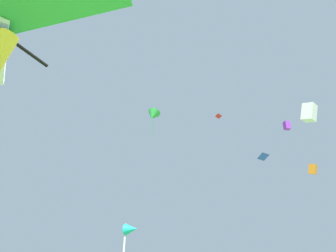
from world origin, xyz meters
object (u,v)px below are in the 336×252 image
(distant_kite_orange_mid_left, at_px, (313,169))
(distant_kite_green_high_right, at_px, (153,116))
(distant_kite_red_low_right, at_px, (219,116))
(distant_kite_white_overhead_distant, at_px, (309,113))
(distant_kite_blue_high_left, at_px, (263,156))
(marker_flag, at_px, (130,238))
(distant_kite_purple_mid_right, at_px, (287,126))

(distant_kite_orange_mid_left, xyz_separation_m, distant_kite_green_high_right, (-14.80, -9.46, 4.83))
(distant_kite_red_low_right, bearing_deg, distant_kite_white_overhead_distant, -39.90)
(distant_kite_blue_high_left, bearing_deg, marker_flag, -100.12)
(distant_kite_purple_mid_right, xyz_separation_m, distant_kite_blue_high_left, (-2.63, -3.02, -4.08))
(distant_kite_orange_mid_left, height_order, distant_kite_red_low_right, distant_kite_red_low_right)
(distant_kite_purple_mid_right, height_order, distant_kite_white_overhead_distant, distant_kite_purple_mid_right)
(distant_kite_blue_high_left, distance_m, marker_flag, 17.85)
(distant_kite_orange_mid_left, relative_size, distant_kite_blue_high_left, 1.66)
(distant_kite_orange_mid_left, relative_size, distant_kite_green_high_right, 0.41)
(distant_kite_orange_mid_left, xyz_separation_m, distant_kite_red_low_right, (-8.23, -7.01, 4.64))
(marker_flag, bearing_deg, distant_kite_green_high_right, 114.75)
(distant_kite_purple_mid_right, relative_size, marker_flag, 0.39)
(distant_kite_purple_mid_right, xyz_separation_m, distant_kite_white_overhead_distant, (0.97, -6.13, -2.75))
(distant_kite_orange_mid_left, bearing_deg, distant_kite_purple_mid_right, -106.17)
(distant_kite_blue_high_left, bearing_deg, distant_kite_white_overhead_distant, -40.80)
(distant_kite_purple_mid_right, xyz_separation_m, distant_kite_red_low_right, (-6.23, -0.11, 2.62))
(distant_kite_blue_high_left, relative_size, distant_kite_white_overhead_distant, 0.56)
(distant_kite_purple_mid_right, distance_m, distant_kite_white_overhead_distant, 6.79)
(distant_kite_orange_mid_left, distance_m, marker_flag, 28.49)
(distant_kite_purple_mid_right, distance_m, distant_kite_blue_high_left, 5.71)
(distant_kite_blue_high_left, xyz_separation_m, marker_flag, (-2.78, -15.56, -8.29))
(distant_kite_green_high_right, bearing_deg, distant_kite_orange_mid_left, 32.60)
(distant_kite_red_low_right, bearing_deg, marker_flag, -87.46)
(distant_kite_white_overhead_distant, bearing_deg, distant_kite_red_low_right, 140.10)
(distant_kite_blue_high_left, distance_m, distant_kite_white_overhead_distant, 4.94)
(distant_kite_green_high_right, bearing_deg, marker_flag, -65.25)
(distant_kite_green_high_right, distance_m, marker_flag, 23.27)
(distant_kite_green_high_right, distance_m, distant_kite_red_low_right, 7.01)
(distant_kite_purple_mid_right, relative_size, distant_kite_white_overhead_distant, 0.59)
(distant_kite_orange_mid_left, height_order, distant_kite_green_high_right, distant_kite_green_high_right)
(distant_kite_blue_high_left, height_order, distant_kite_red_low_right, distant_kite_red_low_right)
(distant_kite_white_overhead_distant, relative_size, distant_kite_green_high_right, 0.45)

